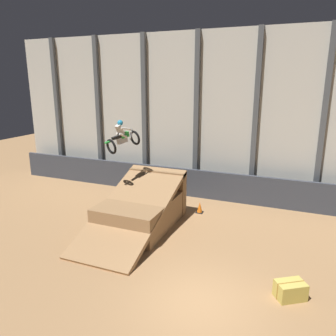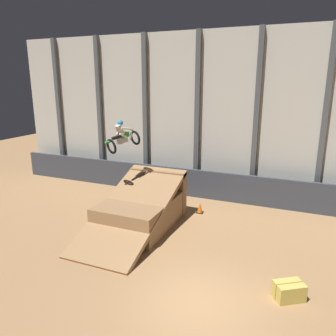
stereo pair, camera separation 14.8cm
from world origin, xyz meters
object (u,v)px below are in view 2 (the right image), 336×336
object	(u,v)px
rider_bike_solo	(122,138)
hay_bale_trackside	(289,291)
dirt_ramp	(142,208)
traffic_cone_near_ramp	(200,208)

from	to	relation	value
rider_bike_solo	hay_bale_trackside	distance (m)	9.52
dirt_ramp	hay_bale_trackside	bearing A→B (deg)	-25.34
traffic_cone_near_ramp	hay_bale_trackside	xyz separation A→B (m)	(4.70, -5.63, -0.00)
dirt_ramp	hay_bale_trackside	distance (m)	7.58
rider_bike_solo	hay_bale_trackside	xyz separation A→B (m)	(7.98, -3.55, -3.80)
rider_bike_solo	hay_bale_trackside	bearing A→B (deg)	0.62
traffic_cone_near_ramp	dirt_ramp	bearing A→B (deg)	-131.78
rider_bike_solo	traffic_cone_near_ramp	bearing A→B (deg)	57.00
dirt_ramp	hay_bale_trackside	size ratio (longest dim) A/B	5.77
dirt_ramp	rider_bike_solo	distance (m)	3.49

